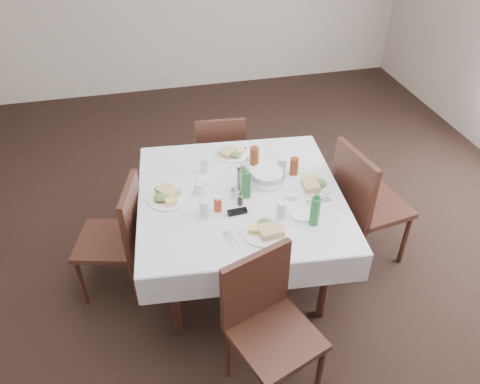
{
  "coord_description": "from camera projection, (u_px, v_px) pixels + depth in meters",
  "views": [
    {
      "loc": [
        -0.58,
        -2.49,
        2.74
      ],
      "look_at": [
        0.01,
        -0.02,
        0.8
      ],
      "focal_mm": 35.0,
      "sensor_mm": 36.0,
      "label": 1
    }
  ],
  "objects": [
    {
      "name": "cutlery_w",
      "position": [
        168.0,
        190.0,
        3.27
      ],
      "size": [
        0.2,
        0.13,
        0.01
      ],
      "color": "silver",
      "rests_on": "dining_table"
    },
    {
      "name": "dining_table",
      "position": [
        240.0,
        202.0,
        3.29
      ],
      "size": [
        1.53,
        1.53,
        0.76
      ],
      "color": "black",
      "rests_on": "ground"
    },
    {
      "name": "coffee_mug",
      "position": [
        200.0,
        188.0,
        3.23
      ],
      "size": [
        0.12,
        0.11,
        0.08
      ],
      "color": "white",
      "rests_on": "dining_table"
    },
    {
      "name": "water_e",
      "position": [
        282.0,
        165.0,
        3.41
      ],
      "size": [
        0.06,
        0.06,
        0.12
      ],
      "color": "silver",
      "rests_on": "dining_table"
    },
    {
      "name": "water_w",
      "position": [
        205.0,
        208.0,
        3.01
      ],
      "size": [
        0.07,
        0.07,
        0.13
      ],
      "color": "silver",
      "rests_on": "dining_table"
    },
    {
      "name": "chair_north",
      "position": [
        220.0,
        153.0,
        4.13
      ],
      "size": [
        0.45,
        0.45,
        0.89
      ],
      "color": "black",
      "rests_on": "ground"
    },
    {
      "name": "cutlery_n",
      "position": [
        245.0,
        154.0,
        3.63
      ],
      "size": [
        0.08,
        0.21,
        0.01
      ],
      "color": "silver",
      "rests_on": "dining_table"
    },
    {
      "name": "ground_plane",
      "position": [
        238.0,
        271.0,
        3.69
      ],
      "size": [
        7.0,
        7.0,
        0.0
      ],
      "primitive_type": "plane",
      "color": "black"
    },
    {
      "name": "meal_west",
      "position": [
        167.0,
        196.0,
        3.18
      ],
      "size": [
        0.27,
        0.27,
        0.06
      ],
      "color": "white",
      "rests_on": "dining_table"
    },
    {
      "name": "water_n",
      "position": [
        205.0,
        165.0,
        3.41
      ],
      "size": [
        0.06,
        0.06,
        0.12
      ],
      "color": "silver",
      "rests_on": "dining_table"
    },
    {
      "name": "green_bottle",
      "position": [
        315.0,
        211.0,
        2.93
      ],
      "size": [
        0.06,
        0.06,
        0.24
      ],
      "color": "#216E30",
      "rests_on": "dining_table"
    },
    {
      "name": "bread_basket",
      "position": [
        267.0,
        177.0,
        3.33
      ],
      "size": [
        0.25,
        0.25,
        0.08
      ],
      "color": "silver",
      "rests_on": "dining_table"
    },
    {
      "name": "iced_tea_b",
      "position": [
        294.0,
        166.0,
        3.39
      ],
      "size": [
        0.06,
        0.06,
        0.13
      ],
      "color": "brown",
      "rests_on": "dining_table"
    },
    {
      "name": "water_s",
      "position": [
        282.0,
        210.0,
        3.0
      ],
      "size": [
        0.07,
        0.07,
        0.12
      ],
      "color": "silver",
      "rests_on": "dining_table"
    },
    {
      "name": "pepper_shaker",
      "position": [
        240.0,
        199.0,
        3.12
      ],
      "size": [
        0.04,
        0.04,
        0.09
      ],
      "color": "#3A2E20",
      "rests_on": "dining_table"
    },
    {
      "name": "side_plate_a",
      "position": [
        205.0,
        175.0,
        3.41
      ],
      "size": [
        0.16,
        0.16,
        0.01
      ],
      "color": "white",
      "rests_on": "dining_table"
    },
    {
      "name": "sunglasses",
      "position": [
        237.0,
        212.0,
        3.06
      ],
      "size": [
        0.13,
        0.05,
        0.03
      ],
      "color": "black",
      "rests_on": "dining_table"
    },
    {
      "name": "chair_south",
      "position": [
        266.0,
        317.0,
        2.67
      ],
      "size": [
        0.58,
        0.58,
        0.95
      ],
      "color": "black",
      "rests_on": "ground"
    },
    {
      "name": "meal_south",
      "position": [
        265.0,
        230.0,
        2.91
      ],
      "size": [
        0.28,
        0.28,
        0.06
      ],
      "color": "white",
      "rests_on": "dining_table"
    },
    {
      "name": "cutlery_e",
      "position": [
        318.0,
        201.0,
        3.17
      ],
      "size": [
        0.18,
        0.05,
        0.01
      ],
      "color": "silver",
      "rests_on": "dining_table"
    },
    {
      "name": "meal_north",
      "position": [
        233.0,
        153.0,
        3.61
      ],
      "size": [
        0.24,
        0.24,
        0.05
      ],
      "color": "white",
      "rests_on": "dining_table"
    },
    {
      "name": "room_shell",
      "position": [
        238.0,
        62.0,
        2.66
      ],
      "size": [
        6.04,
        7.04,
        2.8
      ],
      "color": "beige",
      "rests_on": "ground"
    },
    {
      "name": "ketchup_bottle",
      "position": [
        218.0,
        204.0,
        3.07
      ],
      "size": [
        0.05,
        0.05,
        0.11
      ],
      "color": "#A33217",
      "rests_on": "dining_table"
    },
    {
      "name": "chair_west",
      "position": [
        120.0,
        233.0,
        3.27
      ],
      "size": [
        0.53,
        0.53,
        0.92
      ],
      "color": "black",
      "rests_on": "ground"
    },
    {
      "name": "sugar_caddy",
      "position": [
        291.0,
        196.0,
        3.18
      ],
      "size": [
        0.09,
        0.07,
        0.04
      ],
      "color": "white",
      "rests_on": "dining_table"
    },
    {
      "name": "cutlery_s",
      "position": [
        232.0,
        240.0,
        2.86
      ],
      "size": [
        0.1,
        0.19,
        0.01
      ],
      "color": "silver",
      "rests_on": "dining_table"
    },
    {
      "name": "chair_east",
      "position": [
        363.0,
        199.0,
        3.48
      ],
      "size": [
        0.55,
        0.55,
        1.01
      ],
      "color": "black",
      "rests_on": "ground"
    },
    {
      "name": "iced_tea_a",
      "position": [
        254.0,
        156.0,
        3.49
      ],
      "size": [
        0.07,
        0.07,
        0.14
      ],
      "color": "brown",
      "rests_on": "dining_table"
    },
    {
      "name": "meal_east",
      "position": [
        314.0,
        184.0,
        3.29
      ],
      "size": [
        0.26,
        0.26,
        0.06
      ],
      "color": "white",
      "rests_on": "dining_table"
    },
    {
      "name": "oil_cruet_dark",
      "position": [
        241.0,
        178.0,
        3.23
      ],
      "size": [
        0.05,
        0.05,
        0.21
      ],
      "color": "black",
      "rests_on": "dining_table"
    },
    {
      "name": "oil_cruet_green",
      "position": [
        245.0,
        183.0,
        3.15
      ],
      "size": [
        0.06,
        0.06,
        0.26
      ],
      "color": "#216E30",
      "rests_on": "dining_table"
    },
    {
      "name": "side_plate_b",
      "position": [
        303.0,
        213.0,
        3.06
      ],
      "size": [
        0.18,
        0.18,
        0.01
      ],
      "color": "white",
      "rests_on": "dining_table"
    },
    {
      "name": "salt_shaker",
      "position": [
        233.0,
        194.0,
        3.18
      ],
      "size": [
        0.03,
        0.03,
        0.07
      ],
      "color": "white",
      "rests_on": "dining_table"
    }
  ]
}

